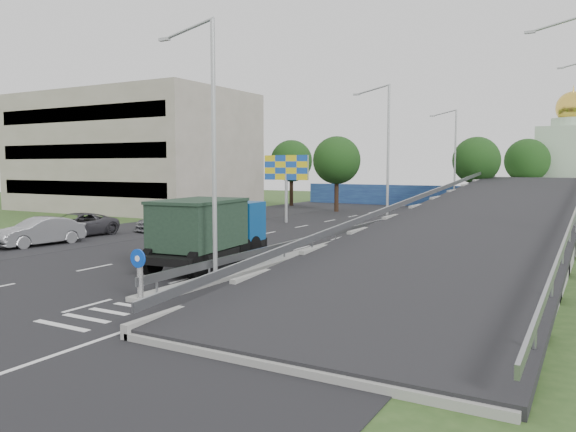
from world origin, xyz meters
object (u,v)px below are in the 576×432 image
Objects in this scene: lamp_post_far at (453,154)px; parked_car_d at (169,220)px; church at (570,160)px; parked_car_b at (40,231)px; billboard at (286,171)px; parked_car_c at (75,225)px; lamp_post_mid at (386,149)px; sign_bollard at (139,273)px; dump_truck at (209,229)px; lamp_post_near at (210,136)px.

lamp_post_far is 30.59m from parked_car_d.
church is 56.50m from parked_car_b.
billboard is 1.10× the size of parked_car_b.
billboard is 16.89m from parked_car_c.
parked_car_c is at bearing -116.66° from billboard.
lamp_post_far is 1.80× the size of parked_car_c.
lamp_post_mid is 9.47m from billboard.
dump_truck reaches higher than sign_bollard.
parked_car_d is at bearing 68.45° from parked_car_c.
church reaches higher than sign_bollard.
parked_car_d is at bearing 89.15° from parked_car_b.
lamp_post_near is 5.52m from dump_truck.
sign_bollard is at bearing -77.74° from dump_truck.
sign_bollard is 7.14m from dump_truck.
church is (9.89, 34.00, -0.50)m from lamp_post_mid.
dump_truck is 1.38× the size of parked_car_d.
lamp_post_mid is 1.83× the size of billboard.
dump_truck is (-2.33, -37.08, -4.06)m from lamp_post_far.
lamp_post_mid reaches higher than sign_bollard.
lamp_post_near is 1.80× the size of parked_car_c.
parked_car_d is at bearing -120.15° from church.
lamp_post_mid is at bearing 90.00° from lamp_post_near.
lamp_post_mid is at bearing 40.60° from parked_car_c.
lamp_post_mid is 16.21m from parked_car_d.
church reaches higher than parked_car_b.
billboard is at bearing 103.60° from dump_truck.
sign_bollard is 0.33× the size of parked_car_b.
lamp_post_mid is 1.36× the size of dump_truck.
lamp_post_near reaches higher than parked_car_b.
parked_car_c is (-14.20, 4.29, -0.97)m from dump_truck.
parked_car_d is (-23.71, -40.82, -4.53)m from church.
parked_car_b is (-12.82, 0.63, -0.92)m from dump_truck.
parked_car_b is at bearing -108.14° from billboard.
lamp_post_near is 1.00× the size of lamp_post_far.
parked_car_d is (1.33, 9.62, -0.05)m from parked_car_b.
lamp_post_mid is at bearing -90.00° from lamp_post_far.
church is 37.23m from billboard.
lamp_post_near is 54.90m from church.
lamp_post_near is 16.34m from parked_car_b.
parked_car_c is (-16.53, -12.79, -5.03)m from lamp_post_mid.
church reaches higher than parked_car_c.
lamp_post_mid is at bearing 76.26° from dump_truck.
lamp_post_near is at bearing -39.71° from parked_car_d.
parked_car_b is 9.71m from parked_car_d.
church is at bearing 54.76° from lamp_post_far.
lamp_post_far is 1.83× the size of billboard.
parked_car_d is (-11.49, 10.25, -0.97)m from dump_truck.
parked_car_b is at bearing 166.79° from lamp_post_near.
dump_truck is at bearing -37.82° from parked_car_d.
church is (10.00, 57.83, 4.28)m from sign_bollard.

